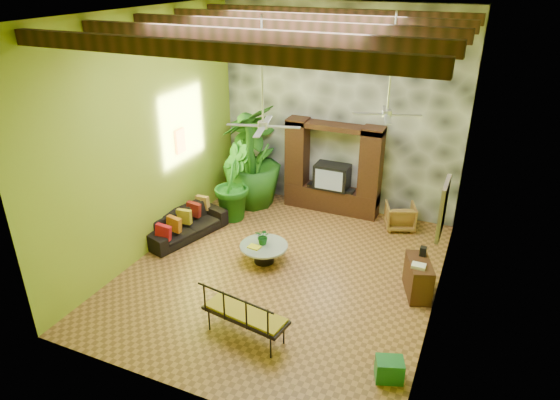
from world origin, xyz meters
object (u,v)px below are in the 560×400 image
at_px(tall_plant_b, 232,182).
at_px(iron_bench, 243,313).
at_px(entertainment_center, 332,174).
at_px(coffee_table, 264,251).
at_px(wicker_armchair, 400,216).
at_px(ceiling_fan_back, 388,103).
at_px(tall_plant_a, 253,155).
at_px(ceiling_fan_front, 263,114).
at_px(green_bin, 389,369).
at_px(side_console, 418,278).
at_px(sofa, 185,224).
at_px(tall_plant_c, 252,156).

relative_size(tall_plant_b, iron_bench, 1.22).
bearing_deg(entertainment_center, coffee_table, -99.76).
distance_m(wicker_armchair, iron_bench, 5.23).
bearing_deg(coffee_table, tall_plant_b, 135.35).
distance_m(ceiling_fan_back, tall_plant_b, 4.48).
distance_m(ceiling_fan_back, iron_bench, 4.61).
relative_size(wicker_armchair, tall_plant_a, 0.30).
bearing_deg(ceiling_fan_back, tall_plant_b, 171.34).
height_order(ceiling_fan_front, green_bin, ceiling_fan_front).
relative_size(coffee_table, green_bin, 2.45).
height_order(tall_plant_b, side_console, tall_plant_b).
xyz_separation_m(entertainment_center, sofa, (-2.65, -2.67, -0.67)).
relative_size(ceiling_fan_front, wicker_armchair, 2.74).
relative_size(sofa, coffee_table, 1.99).
height_order(wicker_armchair, green_bin, wicker_armchair).
height_order(ceiling_fan_front, side_console, ceiling_fan_front).
distance_m(entertainment_center, tall_plant_c, 2.09).
distance_m(ceiling_fan_front, side_console, 4.24).
bearing_deg(wicker_armchair, tall_plant_b, -4.63).
bearing_deg(wicker_armchair, green_bin, 79.71).
height_order(wicker_armchair, side_console, side_console).
relative_size(ceiling_fan_back, coffee_table, 1.84).
relative_size(ceiling_fan_back, side_console, 2.11).
bearing_deg(tall_plant_c, ceiling_fan_back, -22.03).
bearing_deg(tall_plant_a, side_console, -30.01).
xyz_separation_m(ceiling_fan_back, tall_plant_c, (-3.60, 1.46, -2.08)).
xyz_separation_m(entertainment_center, iron_bench, (0.22, -5.28, -0.43)).
relative_size(sofa, tall_plant_c, 0.76).
height_order(tall_plant_a, tall_plant_b, tall_plant_a).
relative_size(tall_plant_c, iron_bench, 1.71).
bearing_deg(side_console, ceiling_fan_back, 120.67).
bearing_deg(tall_plant_a, iron_bench, -65.30).
bearing_deg(side_console, wicker_armchair, 88.48).
height_order(tall_plant_a, iron_bench, tall_plant_a).
xyz_separation_m(tall_plant_c, iron_bench, (2.22, -4.80, -0.78)).
bearing_deg(iron_bench, ceiling_fan_back, 76.37).
xyz_separation_m(wicker_armchair, side_console, (0.84, -2.49, 0.04)).
bearing_deg(sofa, green_bin, -98.69).
relative_size(ceiling_fan_back, iron_bench, 1.21).
xyz_separation_m(coffee_table, iron_bench, (0.73, -2.33, 0.28)).
height_order(wicker_armchair, tall_plant_b, tall_plant_b).
xyz_separation_m(sofa, wicker_armchair, (4.46, 2.37, 0.01)).
bearing_deg(green_bin, iron_bench, -177.67).
height_order(coffee_table, side_console, side_console).
distance_m(wicker_armchair, green_bin, 4.95).
relative_size(entertainment_center, tall_plant_c, 0.91).
height_order(sofa, iron_bench, iron_bench).
bearing_deg(iron_bench, coffee_table, 116.12).
xyz_separation_m(tall_plant_a, green_bin, (4.86, -5.20, -0.96)).
height_order(entertainment_center, green_bin, entertainment_center).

